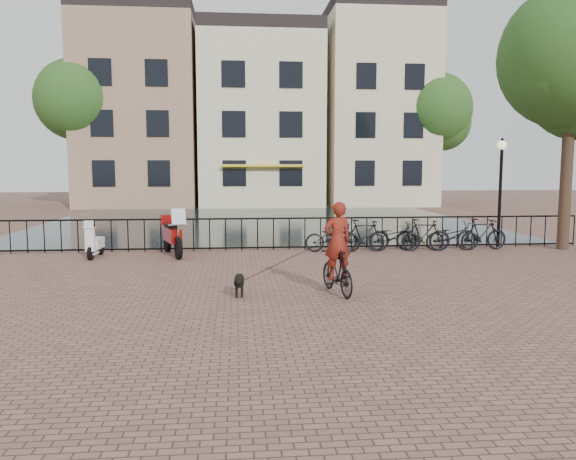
{
  "coord_description": "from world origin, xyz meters",
  "views": [
    {
      "loc": [
        -1.16,
        -9.54,
        2.64
      ],
      "look_at": [
        0.0,
        3.0,
        1.2
      ],
      "focal_mm": 35.0,
      "sensor_mm": 36.0,
      "label": 1
    }
  ],
  "objects": [
    {
      "name": "cyclist",
      "position": [
        0.9,
        1.72,
        0.85
      ],
      "size": [
        0.81,
        1.7,
        2.24
      ],
      "rotation": [
        0.0,
        0.0,
        3.36
      ],
      "color": "black",
      "rests_on": "ground"
    },
    {
      "name": "parked_bike_3",
      "position": [
        4.65,
        7.4,
        0.5
      ],
      "size": [
        1.72,
        0.72,
        1.0
      ],
      "primitive_type": "imported",
      "rotation": [
        0.0,
        0.0,
        1.41
      ],
      "color": "black",
      "rests_on": "ground"
    },
    {
      "name": "tree_far_right",
      "position": [
        12.0,
        27.0,
        6.35
      ],
      "size": [
        4.76,
        4.76,
        8.76
      ],
      "color": "black",
      "rests_on": "ground"
    },
    {
      "name": "parked_bike_5",
      "position": [
        6.55,
        7.4,
        0.5
      ],
      "size": [
        1.69,
        0.57,
        1.0
      ],
      "primitive_type": "imported",
      "rotation": [
        0.0,
        0.0,
        1.63
      ],
      "color": "black",
      "rests_on": "ground"
    },
    {
      "name": "canal_water",
      "position": [
        0.0,
        17.3,
        0.0
      ],
      "size": [
        20.0,
        20.0,
        0.0
      ],
      "primitive_type": "plane",
      "color": "black",
      "rests_on": "ground"
    },
    {
      "name": "parked_bike_0",
      "position": [
        1.8,
        7.4,
        0.45
      ],
      "size": [
        1.75,
        0.72,
        0.9
      ],
      "primitive_type": "imported",
      "rotation": [
        0.0,
        0.0,
        1.5
      ],
      "color": "black",
      "rests_on": "ground"
    },
    {
      "name": "tree_near_right",
      "position": [
        9.2,
        7.3,
        5.97
      ],
      "size": [
        4.48,
        4.48,
        8.24
      ],
      "color": "black",
      "rests_on": "ground"
    },
    {
      "name": "canal_house_left",
      "position": [
        -7.5,
        30.0,
        6.4
      ],
      "size": [
        7.5,
        9.0,
        12.8
      ],
      "color": "#937255",
      "rests_on": "ground"
    },
    {
      "name": "canal_house_mid",
      "position": [
        0.5,
        30.0,
        5.9
      ],
      "size": [
        8.0,
        9.5,
        11.8
      ],
      "color": "beige",
      "rests_on": "ground"
    },
    {
      "name": "canal_house_right",
      "position": [
        8.5,
        30.0,
        6.65
      ],
      "size": [
        7.0,
        9.0,
        13.3
      ],
      "color": "beige",
      "rests_on": "ground"
    },
    {
      "name": "tree_far_left",
      "position": [
        -11.0,
        27.0,
        6.73
      ],
      "size": [
        5.04,
        5.04,
        9.27
      ],
      "color": "black",
      "rests_on": "ground"
    },
    {
      "name": "parked_bike_2",
      "position": [
        3.7,
        7.4,
        0.45
      ],
      "size": [
        1.74,
        0.68,
        0.9
      ],
      "primitive_type": "imported",
      "rotation": [
        0.0,
        0.0,
        1.52
      ],
      "color": "black",
      "rests_on": "ground"
    },
    {
      "name": "scooter",
      "position": [
        -5.24,
        7.0,
        0.57
      ],
      "size": [
        0.43,
        1.25,
        1.15
      ],
      "rotation": [
        0.0,
        0.0,
        -0.06
      ],
      "color": "white",
      "rests_on": "ground"
    },
    {
      "name": "railing",
      "position": [
        0.0,
        8.0,
        0.5
      ],
      "size": [
        20.0,
        0.05,
        1.02
      ],
      "color": "black",
      "rests_on": "ground"
    },
    {
      "name": "dog",
      "position": [
        -1.12,
        1.73,
        0.25
      ],
      "size": [
        0.26,
        0.75,
        0.5
      ],
      "rotation": [
        0.0,
        0.0,
        -0.02
      ],
      "color": "black",
      "rests_on": "ground"
    },
    {
      "name": "lamp_post",
      "position": [
        7.2,
        7.6,
        2.38
      ],
      "size": [
        0.3,
        0.3,
        3.45
      ],
      "color": "black",
      "rests_on": "ground"
    },
    {
      "name": "motorcycle",
      "position": [
        -3.06,
        7.19,
        0.74
      ],
      "size": [
        1.11,
        2.13,
        1.49
      ],
      "rotation": [
        0.0,
        0.0,
        0.31
      ],
      "color": "maroon",
      "rests_on": "ground"
    },
    {
      "name": "ground",
      "position": [
        0.0,
        0.0,
        0.0
      ],
      "size": [
        100.0,
        100.0,
        0.0
      ],
      "primitive_type": "plane",
      "color": "brown",
      "rests_on": "ground"
    },
    {
      "name": "parked_bike_4",
      "position": [
        5.6,
        7.4,
        0.45
      ],
      "size": [
        1.72,
        0.62,
        0.9
      ],
      "primitive_type": "imported",
      "rotation": [
        0.0,
        0.0,
        1.58
      ],
      "color": "black",
      "rests_on": "ground"
    },
    {
      "name": "parked_bike_1",
      "position": [
        2.75,
        7.4,
        0.5
      ],
      "size": [
        1.68,
        0.55,
        1.0
      ],
      "primitive_type": "imported",
      "rotation": [
        0.0,
        0.0,
        1.62
      ],
      "color": "black",
      "rests_on": "ground"
    }
  ]
}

